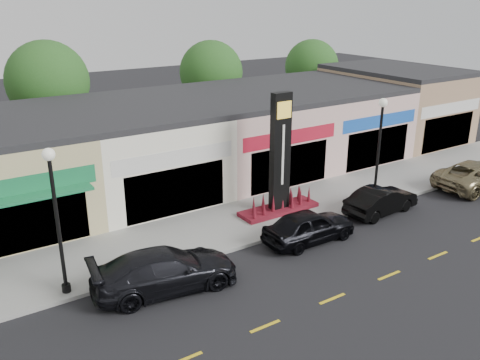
{
  "coord_description": "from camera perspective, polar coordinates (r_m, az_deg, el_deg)",
  "views": [
    {
      "loc": [
        -11.44,
        -14.45,
        10.33
      ],
      "look_at": [
        0.55,
        4.0,
        2.36
      ],
      "focal_mm": 38.0,
      "sensor_mm": 36.0,
      "label": 1
    }
  ],
  "objects": [
    {
      "name": "tree_rear_west",
      "position": [
        35.13,
        -20.78,
        10.29
      ],
      "size": [
        5.2,
        5.2,
        7.83
      ],
      "color": "#382619",
      "rests_on": "ground"
    },
    {
      "name": "curb",
      "position": [
        22.58,
        1.46,
        -7.1
      ],
      "size": [
        52.0,
        0.2,
        0.15
      ],
      "primitive_type": "cube",
      "color": "gray",
      "rests_on": "ground"
    },
    {
      "name": "car_black_conv",
      "position": [
        26.45,
        15.56,
        -2.22
      ],
      "size": [
        1.76,
        4.29,
        1.38
      ],
      "primitive_type": "imported",
      "rotation": [
        0.0,
        0.0,
        1.64
      ],
      "color": "black",
      "rests_on": "ground"
    },
    {
      "name": "tree_rear_east",
      "position": [
        45.3,
        8.04,
        12.49
      ],
      "size": [
        4.6,
        4.6,
        6.94
      ],
      "color": "#382619",
      "rests_on": "ground"
    },
    {
      "name": "shop_beige",
      "position": [
        27.26,
        -25.32,
        1.03
      ],
      "size": [
        7.0,
        10.85,
        4.8
      ],
      "color": "#C8B780",
      "rests_on": "ground"
    },
    {
      "name": "lamp_east_near",
      "position": [
        26.69,
        15.39,
        4.31
      ],
      "size": [
        0.44,
        0.44,
        5.47
      ],
      "color": "black",
      "rests_on": "sidewalk"
    },
    {
      "name": "shop_cream",
      "position": [
        28.87,
        -11.59,
        3.56
      ],
      "size": [
        7.0,
        10.01,
        4.8
      ],
      "color": "white",
      "rests_on": "ground"
    },
    {
      "name": "tree_rear_mid",
      "position": [
        39.5,
        -3.26,
        11.96
      ],
      "size": [
        4.8,
        4.8,
        7.29
      ],
      "color": "#382619",
      "rests_on": "ground"
    },
    {
      "name": "shop_pink_w",
      "position": [
        31.97,
        0.14,
        5.55
      ],
      "size": [
        7.0,
        10.01,
        4.8
      ],
      "color": "beige",
      "rests_on": "ground"
    },
    {
      "name": "ground",
      "position": [
        21.13,
        4.73,
        -9.43
      ],
      "size": [
        120.0,
        120.0,
        0.0
      ],
      "primitive_type": "plane",
      "color": "black",
      "rests_on": "ground"
    },
    {
      "name": "shop_tan",
      "position": [
        41.09,
        16.9,
        8.29
      ],
      "size": [
        7.0,
        10.01,
        5.3
      ],
      "color": "#966D57",
      "rests_on": "ground"
    },
    {
      "name": "lamp_west_near",
      "position": [
        18.6,
        -20.0,
        -2.96
      ],
      "size": [
        0.44,
        0.44,
        5.47
      ],
      "color": "black",
      "rests_on": "sidewalk"
    },
    {
      "name": "car_black_sedan",
      "position": [
        22.79,
        7.75,
        -5.15
      ],
      "size": [
        1.81,
        4.39,
        1.49
      ],
      "primitive_type": "imported",
      "rotation": [
        0.0,
        0.0,
        1.56
      ],
      "color": "black",
      "rests_on": "ground"
    },
    {
      "name": "pylon_sign",
      "position": [
        24.92,
        4.48,
        1.0
      ],
      "size": [
        4.2,
        1.3,
        6.0
      ],
      "color": "#5B0F1F",
      "rests_on": "sidewalk"
    },
    {
      "name": "car_dark_sedan",
      "position": [
        19.26,
        -8.4,
        -10.0
      ],
      "size": [
        2.92,
        5.7,
        1.58
      ],
      "primitive_type": "imported",
      "rotation": [
        0.0,
        0.0,
        1.44
      ],
      "color": "black",
      "rests_on": "ground"
    },
    {
      "name": "sidewalk",
      "position": [
        24.28,
        -1.55,
        -5.07
      ],
      "size": [
        52.0,
        4.3,
        0.15
      ],
      "primitive_type": "cube",
      "color": "gray",
      "rests_on": "ground"
    },
    {
      "name": "car_gold_suv",
      "position": [
        31.88,
        25.13,
        0.53
      ],
      "size": [
        2.68,
        5.64,
        1.55
      ],
      "primitive_type": "imported",
      "rotation": [
        0.0,
        0.0,
        1.55
      ],
      "color": "#8A7C57",
      "rests_on": "ground"
    },
    {
      "name": "shop_pink_e",
      "position": [
        36.17,
        9.54,
        6.97
      ],
      "size": [
        7.0,
        10.01,
        4.8
      ],
      "color": "beige",
      "rests_on": "ground"
    }
  ]
}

